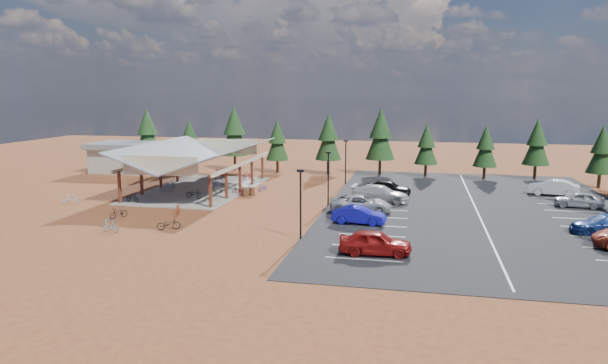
# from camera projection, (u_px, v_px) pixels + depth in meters

# --- Properties ---
(ground) EXTENTS (140.00, 140.00, 0.00)m
(ground) POSITION_uv_depth(u_px,v_px,m) (271.00, 208.00, 50.16)
(ground) COLOR maroon
(ground) RESTS_ON ground
(asphalt_lot) EXTENTS (27.00, 44.00, 0.04)m
(asphalt_lot) POSITION_uv_depth(u_px,v_px,m) (476.00, 210.00, 49.22)
(asphalt_lot) COLOR black
(asphalt_lot) RESTS_ON ground
(concrete_pad) EXTENTS (10.60, 18.60, 0.10)m
(concrete_pad) POSITION_uv_depth(u_px,v_px,m) (200.00, 190.00, 58.97)
(concrete_pad) COLOR gray
(concrete_pad) RESTS_ON ground
(bike_pavilion) EXTENTS (11.65, 19.40, 4.97)m
(bike_pavilion) POSITION_uv_depth(u_px,v_px,m) (199.00, 155.00, 58.35)
(bike_pavilion) COLOR #562618
(bike_pavilion) RESTS_ON concrete_pad
(outbuilding) EXTENTS (11.00, 7.00, 3.90)m
(outbuilding) POSITION_uv_depth(u_px,v_px,m) (134.00, 157.00, 72.15)
(outbuilding) COLOR #ADA593
(outbuilding) RESTS_ON ground
(lamp_post_0) EXTENTS (0.50, 0.25, 5.14)m
(lamp_post_0) POSITION_uv_depth(u_px,v_px,m) (301.00, 199.00, 38.99)
(lamp_post_0) COLOR black
(lamp_post_0) RESTS_ON ground
(lamp_post_1) EXTENTS (0.50, 0.25, 5.14)m
(lamp_post_1) POSITION_uv_depth(u_px,v_px,m) (328.00, 174.00, 50.56)
(lamp_post_1) COLOR black
(lamp_post_1) RESTS_ON ground
(lamp_post_2) EXTENTS (0.50, 0.25, 5.14)m
(lamp_post_2) POSITION_uv_depth(u_px,v_px,m) (346.00, 159.00, 62.13)
(lamp_post_2) COLOR black
(lamp_post_2) RESTS_ON ground
(trash_bin_0) EXTENTS (0.60, 0.60, 0.90)m
(trash_bin_0) POSITION_uv_depth(u_px,v_px,m) (252.00, 192.00, 55.69)
(trash_bin_0) COLOR #4C2F1B
(trash_bin_0) RESTS_ON ground
(trash_bin_1) EXTENTS (0.60, 0.60, 0.90)m
(trash_bin_1) POSITION_uv_depth(u_px,v_px,m) (245.00, 192.00, 55.29)
(trash_bin_1) COLOR #4C2F1B
(trash_bin_1) RESTS_ON ground
(pine_0) EXTENTS (3.56, 3.56, 8.28)m
(pine_0) POSITION_uv_depth(u_px,v_px,m) (147.00, 131.00, 76.00)
(pine_0) COLOR #382314
(pine_0) RESTS_ON ground
(pine_1) EXTENTS (2.94, 2.94, 6.86)m
(pine_1) POSITION_uv_depth(u_px,v_px,m) (189.00, 139.00, 73.63)
(pine_1) COLOR #382314
(pine_1) RESTS_ON ground
(pine_2) EXTENTS (3.75, 3.75, 8.73)m
(pine_2) POSITION_uv_depth(u_px,v_px,m) (234.00, 131.00, 72.76)
(pine_2) COLOR #382314
(pine_2) RESTS_ON ground
(pine_3) EXTENTS (3.01, 3.01, 7.01)m
(pine_3) POSITION_uv_depth(u_px,v_px,m) (277.00, 140.00, 70.92)
(pine_3) COLOR #382314
(pine_3) RESTS_ON ground
(pine_4) EXTENTS (3.37, 3.37, 7.86)m
(pine_4) POSITION_uv_depth(u_px,v_px,m) (328.00, 137.00, 69.60)
(pine_4) COLOR #382314
(pine_4) RESTS_ON ground
(pine_5) EXTENTS (3.69, 3.69, 8.60)m
(pine_5) POSITION_uv_depth(u_px,v_px,m) (381.00, 134.00, 68.46)
(pine_5) COLOR #382314
(pine_5) RESTS_ON ground
(pine_6) EXTENTS (2.86, 2.86, 6.66)m
(pine_6) POSITION_uv_depth(u_px,v_px,m) (426.00, 145.00, 67.61)
(pine_6) COLOR #382314
(pine_6) RESTS_ON ground
(pine_7) EXTENTS (2.85, 2.85, 6.65)m
(pine_7) POSITION_uv_depth(u_px,v_px,m) (486.00, 146.00, 65.38)
(pine_7) COLOR #382314
(pine_7) RESTS_ON ground
(pine_8) EXTENTS (3.20, 3.20, 7.45)m
(pine_8) POSITION_uv_depth(u_px,v_px,m) (537.00, 142.00, 65.41)
(pine_8) COLOR #382314
(pine_8) RESTS_ON ground
(pine_13) EXTENTS (3.00, 3.00, 6.99)m
(pine_13) POSITION_uv_depth(u_px,v_px,m) (602.00, 150.00, 59.46)
(pine_13) COLOR #382314
(pine_13) RESTS_ON ground
(bike_0) EXTENTS (1.71, 1.06, 0.85)m
(bike_0) POSITION_uv_depth(u_px,v_px,m) (132.00, 198.00, 52.14)
(bike_0) COLOR black
(bike_0) RESTS_ON concrete_pad
(bike_1) EXTENTS (1.57, 0.49, 0.94)m
(bike_1) POSITION_uv_depth(u_px,v_px,m) (166.00, 188.00, 57.11)
(bike_1) COLOR #919399
(bike_1) RESTS_ON concrete_pad
(bike_2) EXTENTS (1.69, 1.04, 0.84)m
(bike_2) POSITION_uv_depth(u_px,v_px,m) (170.00, 184.00, 59.90)
(bike_2) COLOR #1E4C8F
(bike_2) RESTS_ON concrete_pad
(bike_3) EXTENTS (1.91, 0.94, 1.11)m
(bike_3) POSITION_uv_depth(u_px,v_px,m) (219.00, 173.00, 66.55)
(bike_3) COLOR maroon
(bike_3) RESTS_ON concrete_pad
(bike_4) EXTENTS (1.83, 0.84, 0.93)m
(bike_4) POSITION_uv_depth(u_px,v_px,m) (194.00, 194.00, 53.96)
(bike_4) COLOR black
(bike_4) RESTS_ON concrete_pad
(bike_5) EXTENTS (1.62, 0.60, 0.95)m
(bike_5) POSITION_uv_depth(u_px,v_px,m) (214.00, 188.00, 56.94)
(bike_5) COLOR gray
(bike_5) RESTS_ON concrete_pad
(bike_6) EXTENTS (1.90, 1.18, 0.94)m
(bike_6) POSITION_uv_depth(u_px,v_px,m) (218.00, 181.00, 61.46)
(bike_6) COLOR navy
(bike_6) RESTS_ON concrete_pad
(bike_7) EXTENTS (1.59, 0.54, 0.94)m
(bike_7) POSITION_uv_depth(u_px,v_px,m) (247.00, 176.00, 65.24)
(bike_7) COLOR maroon
(bike_7) RESTS_ON concrete_pad
(bike_8) EXTENTS (1.22, 1.80, 0.89)m
(bike_8) POSITION_uv_depth(u_px,v_px,m) (119.00, 213.00, 45.96)
(bike_8) COLOR black
(bike_8) RESTS_ON ground
(bike_9) EXTENTS (1.54, 1.09, 0.91)m
(bike_9) POSITION_uv_depth(u_px,v_px,m) (70.00, 198.00, 52.07)
(bike_9) COLOR #999BA2
(bike_9) RESTS_ON ground
(bike_11) EXTENTS (0.92, 1.76, 1.02)m
(bike_11) POSITION_uv_depth(u_px,v_px,m) (178.00, 209.00, 47.06)
(bike_11) COLOR maroon
(bike_11) RESTS_ON ground
(bike_12) EXTENTS (1.86, 1.38, 0.93)m
(bike_12) POSITION_uv_depth(u_px,v_px,m) (169.00, 224.00, 42.09)
(bike_12) COLOR black
(bike_12) RESTS_ON ground
(bike_13) EXTENTS (1.75, 0.87, 1.02)m
(bike_13) POSITION_uv_depth(u_px,v_px,m) (110.00, 226.00, 41.39)
(bike_13) COLOR gray
(bike_13) RESTS_ON ground
(bike_14) EXTENTS (0.98, 1.61, 0.80)m
(bike_14) POSITION_uv_depth(u_px,v_px,m) (263.00, 187.00, 58.44)
(bike_14) COLOR #212E97
(bike_14) RESTS_ON ground
(bike_15) EXTENTS (1.59, 1.06, 0.93)m
(bike_15) POSITION_uv_depth(u_px,v_px,m) (246.00, 191.00, 56.05)
(bike_15) COLOR #9A0D11
(bike_15) RESTS_ON ground
(bike_16) EXTENTS (1.86, 1.14, 0.92)m
(bike_16) POSITION_uv_depth(u_px,v_px,m) (238.00, 190.00, 56.41)
(bike_16) COLOR black
(bike_16) RESTS_ON ground
(car_0) EXTENTS (4.85, 2.16, 1.62)m
(car_0) POSITION_uv_depth(u_px,v_px,m) (375.00, 242.00, 35.56)
(car_0) COLOR maroon
(car_0) RESTS_ON asphalt_lot
(car_1) EXTENTS (4.43, 1.86, 1.42)m
(car_1) POSITION_uv_depth(u_px,v_px,m) (359.00, 215.00, 43.78)
(car_1) COLOR #12109C
(car_1) RESTS_ON asphalt_lot
(car_2) EXTENTS (5.85, 3.34, 1.54)m
(car_2) POSITION_uv_depth(u_px,v_px,m) (361.00, 204.00, 47.96)
(car_2) COLOR #94969B
(car_2) RESTS_ON asphalt_lot
(car_3) EXTENTS (5.77, 2.79, 1.62)m
(car_3) POSITION_uv_depth(u_px,v_px,m) (380.00, 194.00, 52.45)
(car_3) COLOR #B2B2B2
(car_3) RESTS_ON asphalt_lot
(car_4) EXTENTS (4.81, 2.34, 1.58)m
(car_4) POSITION_uv_depth(u_px,v_px,m) (388.00, 188.00, 55.77)
(car_4) COLOR black
(car_4) RESTS_ON asphalt_lot
(car_7) EXTENTS (5.24, 2.93, 1.44)m
(car_7) POSITION_uv_depth(u_px,v_px,m) (604.00, 224.00, 40.77)
(car_7) COLOR navy
(car_7) RESTS_ON asphalt_lot
(car_8) EXTENTS (4.48, 2.36, 1.45)m
(car_8) POSITION_uv_depth(u_px,v_px,m) (579.00, 200.00, 49.98)
(car_8) COLOR #A2A5AA
(car_8) RESTS_ON asphalt_lot
(car_9) EXTENTS (5.16, 2.69, 1.62)m
(car_9) POSITION_uv_depth(u_px,v_px,m) (553.00, 188.00, 55.71)
(car_9) COLOR white
(car_9) RESTS_ON asphalt_lot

